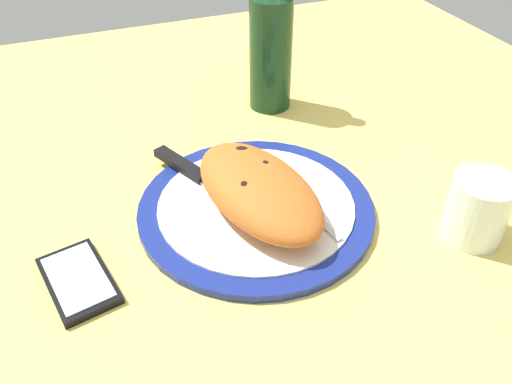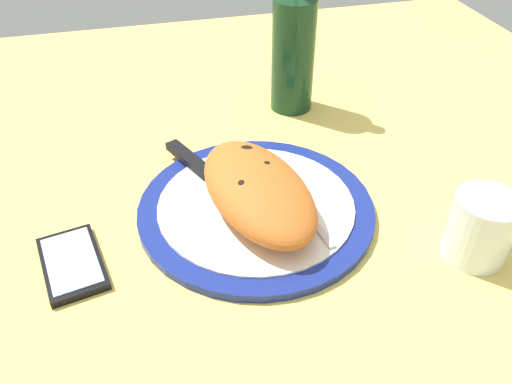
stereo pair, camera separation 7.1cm
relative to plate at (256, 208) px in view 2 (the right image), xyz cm
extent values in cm
cube|color=#EACC60|center=(0.00, 0.00, -2.22)|extent=(150.00, 150.00, 3.00)
cylinder|color=navy|center=(0.00, 0.00, -0.11)|extent=(32.60, 32.60, 1.21)
cylinder|color=white|center=(0.00, 0.00, 0.65)|extent=(27.10, 27.10, 0.30)
ellipsoid|color=#C16023|center=(-0.93, 0.23, 3.83)|extent=(25.51, 16.43, 6.06)
ellipsoid|color=black|center=(-2.06, 2.06, 6.26)|extent=(2.70, 2.59, 0.75)
ellipsoid|color=black|center=(5.51, 0.50, 5.97)|extent=(2.38, 2.25, 0.83)
ellipsoid|color=black|center=(0.76, -1.39, 6.26)|extent=(3.12, 2.88, 0.90)
ellipsoid|color=black|center=(-2.82, -0.80, 6.35)|extent=(2.11, 1.93, 0.61)
cube|color=silver|center=(-4.60, -6.14, 1.00)|extent=(12.84, 2.76, 0.40)
cube|color=silver|center=(3.73, -4.91, 1.00)|extent=(4.28, 2.76, 0.40)
cube|color=silver|center=(0.94, 2.39, 1.00)|extent=(13.12, 7.08, 0.40)
cube|color=black|center=(12.01, 7.38, 1.40)|extent=(10.50, 6.19, 1.20)
cube|color=black|center=(-4.43, 24.54, -0.22)|extent=(12.91, 9.14, 1.00)
cube|color=silver|center=(-4.43, 24.54, 0.36)|extent=(11.32, 7.84, 0.16)
cylinder|color=silver|center=(-14.71, -24.56, 3.71)|extent=(7.86, 7.86, 8.86)
cylinder|color=silver|center=(-14.71, -24.56, 2.28)|extent=(7.23, 7.23, 5.60)
cylinder|color=#14381E|center=(27.40, -13.58, 9.09)|extent=(7.48, 7.48, 19.62)
camera|label=1|loc=(-51.43, 20.36, 46.67)|focal=36.65mm
camera|label=2|loc=(-53.60, 13.65, 46.67)|focal=36.65mm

